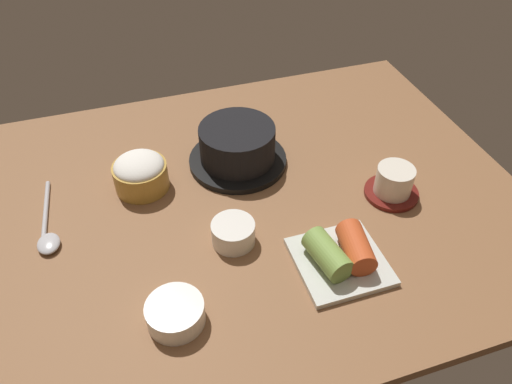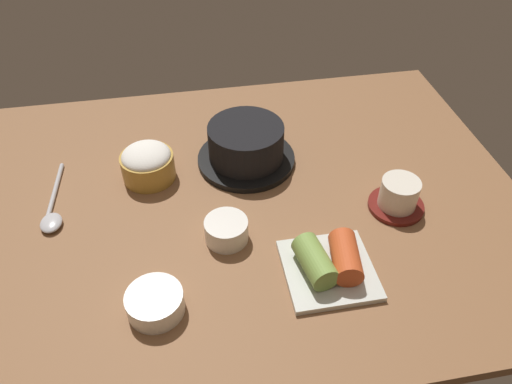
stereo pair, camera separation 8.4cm
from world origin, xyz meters
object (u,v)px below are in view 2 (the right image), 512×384
(banchan_cup_center, at_px, (226,230))
(tea_cup_with_saucer, at_px, (398,196))
(side_bowl_near, at_px, (155,302))
(kimchi_plate, at_px, (330,263))
(stone_pot, at_px, (246,145))
(spoon, at_px, (52,213))
(rice_bowl, at_px, (147,163))

(banchan_cup_center, bearing_deg, tea_cup_with_saucer, 3.85)
(banchan_cup_center, height_order, side_bowl_near, banchan_cup_center)
(tea_cup_with_saucer, height_order, kimchi_plate, tea_cup_with_saucer)
(stone_pot, relative_size, banchan_cup_center, 2.64)
(tea_cup_with_saucer, xyz_separation_m, spoon, (-0.59, 0.09, -0.02))
(spoon, bearing_deg, kimchi_plate, -25.09)
(stone_pot, relative_size, kimchi_plate, 1.38)
(stone_pot, relative_size, spoon, 1.03)
(stone_pot, xyz_separation_m, spoon, (-0.35, -0.09, -0.03))
(stone_pot, relative_size, rice_bowl, 1.92)
(spoon, bearing_deg, banchan_cup_center, -20.17)
(rice_bowl, bearing_deg, side_bowl_near, -89.33)
(spoon, bearing_deg, stone_pot, 13.82)
(banchan_cup_center, bearing_deg, kimchi_plate, -33.80)
(side_bowl_near, xyz_separation_m, spoon, (-0.17, 0.22, -0.01))
(tea_cup_with_saucer, relative_size, banchan_cup_center, 1.36)
(kimchi_plate, bearing_deg, stone_pot, 105.56)
(tea_cup_with_saucer, distance_m, spoon, 0.59)
(tea_cup_with_saucer, bearing_deg, banchan_cup_center, -176.15)
(rice_bowl, height_order, banchan_cup_center, rice_bowl)
(stone_pot, xyz_separation_m, tea_cup_with_saucer, (0.24, -0.17, -0.01))
(banchan_cup_center, bearing_deg, side_bowl_near, -134.77)
(tea_cup_with_saucer, bearing_deg, stone_pot, 144.00)
(tea_cup_with_saucer, xyz_separation_m, kimchi_plate, (-0.16, -0.12, -0.01))
(rice_bowl, relative_size, banchan_cup_center, 1.37)
(stone_pot, height_order, spoon, stone_pot)
(rice_bowl, distance_m, side_bowl_near, 0.30)
(stone_pot, relative_size, tea_cup_with_saucer, 1.94)
(spoon, bearing_deg, rice_bowl, 23.71)
(rice_bowl, relative_size, side_bowl_near, 1.18)
(tea_cup_with_saucer, bearing_deg, kimchi_plate, -143.20)
(kimchi_plate, bearing_deg, spoon, 154.91)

